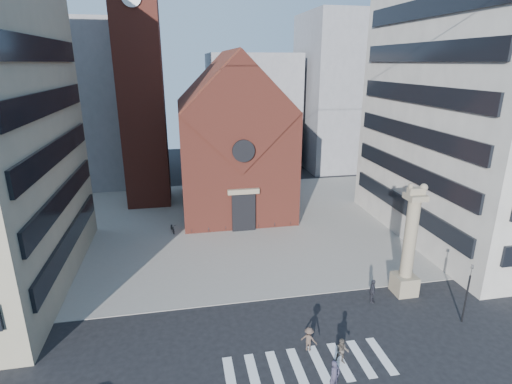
% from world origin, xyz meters
% --- Properties ---
extents(ground, '(120.00, 120.00, 0.00)m').
position_xyz_m(ground, '(0.00, 0.00, 0.00)').
color(ground, black).
rests_on(ground, ground).
extents(piazza, '(46.00, 30.00, 0.05)m').
position_xyz_m(piazza, '(0.00, 19.00, 0.03)').
color(piazza, gray).
rests_on(piazza, ground).
extents(zebra_crossing, '(10.20, 3.20, 0.01)m').
position_xyz_m(zebra_crossing, '(0.55, -3.00, 0.01)').
color(zebra_crossing, white).
rests_on(zebra_crossing, ground).
extents(church, '(12.00, 16.65, 18.00)m').
position_xyz_m(church, '(0.00, 25.04, 7.98)').
color(church, maroon).
rests_on(church, ground).
extents(campanile, '(5.50, 5.50, 31.20)m').
position_xyz_m(campanile, '(-10.00, 28.00, 15.74)').
color(campanile, maroon).
rests_on(campanile, ground).
extents(building_right, '(18.00, 22.00, 32.00)m').
position_xyz_m(building_right, '(24.00, 12.00, 16.00)').
color(building_right, beige).
rests_on(building_right, ground).
extents(bg_block_left, '(16.00, 14.00, 22.00)m').
position_xyz_m(bg_block_left, '(-20.00, 40.00, 11.00)').
color(bg_block_left, gray).
rests_on(bg_block_left, ground).
extents(bg_block_mid, '(14.00, 12.00, 18.00)m').
position_xyz_m(bg_block_mid, '(6.00, 45.00, 9.00)').
color(bg_block_mid, gray).
rests_on(bg_block_mid, ground).
extents(bg_block_right, '(16.00, 14.00, 24.00)m').
position_xyz_m(bg_block_right, '(22.00, 42.00, 12.00)').
color(bg_block_right, gray).
rests_on(bg_block_right, ground).
extents(lion_column, '(1.63, 1.60, 8.68)m').
position_xyz_m(lion_column, '(10.01, 3.00, 3.46)').
color(lion_column, gray).
rests_on(lion_column, ground).
extents(traffic_light, '(0.13, 0.16, 4.30)m').
position_xyz_m(traffic_light, '(12.00, -1.00, 2.29)').
color(traffic_light, black).
rests_on(traffic_light, ground).
extents(pedestrian_0, '(0.79, 0.70, 1.83)m').
position_xyz_m(pedestrian_0, '(1.32, -4.93, 0.91)').
color(pedestrian_0, '#353043').
rests_on(pedestrian_0, ground).
extents(pedestrian_1, '(0.96, 0.86, 1.63)m').
position_xyz_m(pedestrian_1, '(2.49, -3.12, 0.82)').
color(pedestrian_1, '#4E463F').
rests_on(pedestrian_1, ground).
extents(pedestrian_2, '(0.75, 1.15, 1.81)m').
position_xyz_m(pedestrian_2, '(7.08, 2.32, 0.91)').
color(pedestrian_2, '#26262D').
rests_on(pedestrian_2, ground).
extents(pedestrian_3, '(1.16, 1.07, 1.57)m').
position_xyz_m(pedestrian_3, '(0.97, -1.69, 0.79)').
color(pedestrian_3, '#45362E').
rests_on(pedestrian_3, ground).
extents(scooter_0, '(0.96, 1.89, 0.95)m').
position_xyz_m(scooter_0, '(-7.24, 17.78, 0.52)').
color(scooter_0, black).
rests_on(scooter_0, piazza).
extents(scooter_1, '(0.82, 1.81, 1.05)m').
position_xyz_m(scooter_1, '(-5.50, 17.78, 0.58)').
color(scooter_1, black).
rests_on(scooter_1, piazza).
extents(scooter_2, '(0.96, 1.89, 0.95)m').
position_xyz_m(scooter_2, '(-3.77, 17.78, 0.52)').
color(scooter_2, black).
rests_on(scooter_2, piazza).
extents(scooter_3, '(0.82, 1.81, 1.05)m').
position_xyz_m(scooter_3, '(-2.03, 17.78, 0.58)').
color(scooter_3, black).
rests_on(scooter_3, piazza).
extents(scooter_4, '(0.96, 1.89, 0.95)m').
position_xyz_m(scooter_4, '(-0.30, 17.78, 0.52)').
color(scooter_4, black).
rests_on(scooter_4, piazza).
extents(scooter_5, '(0.82, 1.81, 1.05)m').
position_xyz_m(scooter_5, '(1.44, 17.78, 0.58)').
color(scooter_5, black).
rests_on(scooter_5, piazza).
extents(scooter_6, '(0.96, 1.89, 0.95)m').
position_xyz_m(scooter_6, '(3.17, 17.78, 0.52)').
color(scooter_6, black).
rests_on(scooter_6, piazza).
extents(scooter_7, '(0.82, 1.81, 1.05)m').
position_xyz_m(scooter_7, '(4.91, 17.78, 0.58)').
color(scooter_7, black).
rests_on(scooter_7, piazza).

